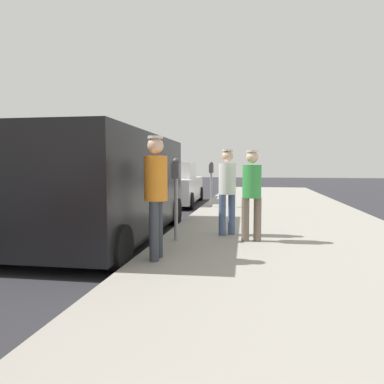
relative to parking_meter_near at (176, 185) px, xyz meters
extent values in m
plane|color=#2D2D33|center=(-1.35, 0.78, -1.18)|extent=(80.00, 80.00, 0.00)
cube|color=#9E998E|center=(2.15, 0.78, -1.11)|extent=(5.00, 32.00, 0.15)
cylinder|color=gray|center=(0.00, 0.00, -0.46)|extent=(0.07, 0.07, 1.15)
cube|color=#4C4C51|center=(0.00, 0.00, 0.26)|extent=(0.14, 0.18, 0.28)
sphere|color=#47474C|center=(0.00, 0.00, 0.43)|extent=(0.12, 0.12, 0.12)
cylinder|color=gray|center=(0.00, 5.35, -0.46)|extent=(0.07, 0.07, 1.15)
cube|color=#4C4C51|center=(0.00, 5.35, 0.26)|extent=(0.14, 0.18, 0.28)
sphere|color=#47474C|center=(0.00, 5.35, 0.43)|extent=(0.12, 0.12, 0.12)
cylinder|color=#4C608C|center=(0.98, 0.73, -0.62)|extent=(0.14, 0.14, 0.82)
cylinder|color=#4C608C|center=(0.80, 0.60, -0.62)|extent=(0.14, 0.14, 0.82)
cylinder|color=white|center=(0.89, 0.66, 0.09)|extent=(0.34, 0.34, 0.61)
sphere|color=beige|center=(0.89, 0.66, 0.54)|extent=(0.22, 0.22, 0.22)
cylinder|color=silver|center=(0.89, 0.66, 0.65)|extent=(0.21, 0.21, 0.04)
cylinder|color=#726656|center=(1.48, 0.18, -0.63)|extent=(0.14, 0.14, 0.80)
cylinder|color=#726656|center=(1.26, 0.16, -0.63)|extent=(0.14, 0.14, 0.80)
cylinder|color=green|center=(1.37, 0.17, 0.06)|extent=(0.34, 0.34, 0.60)
sphere|color=beige|center=(1.37, 0.17, 0.50)|extent=(0.22, 0.22, 0.22)
cylinder|color=silver|center=(1.37, 0.17, 0.61)|extent=(0.20, 0.20, 0.04)
cylinder|color=#383D47|center=(0.00, -1.45, -0.60)|extent=(0.14, 0.14, 0.87)
cylinder|color=#383D47|center=(0.00, -1.23, -0.60)|extent=(0.14, 0.14, 0.87)
cylinder|color=orange|center=(0.00, -1.34, 0.16)|extent=(0.34, 0.34, 0.65)
sphere|color=beige|center=(0.00, -1.34, 0.64)|extent=(0.24, 0.24, 0.24)
cylinder|color=silver|center=(0.00, -1.34, 0.75)|extent=(0.22, 0.22, 0.04)
cube|color=black|center=(-1.50, 0.50, -0.01)|extent=(2.13, 5.25, 1.96)
cube|color=black|center=(-1.56, 2.95, 0.38)|extent=(1.84, 0.13, 0.88)
cylinder|color=black|center=(-2.50, 2.52, -0.84)|extent=(0.24, 0.69, 0.68)
cylinder|color=black|center=(-0.60, 2.57, -0.84)|extent=(0.24, 0.69, 0.68)
cylinder|color=black|center=(-2.40, -1.58, -0.84)|extent=(0.24, 0.69, 0.68)
cylinder|color=black|center=(-0.50, -1.53, -0.84)|extent=(0.24, 0.69, 0.68)
cube|color=white|center=(-1.72, 7.28, -0.57)|extent=(2.02, 4.48, 0.89)
cube|color=white|center=(-1.71, 7.06, 0.17)|extent=(1.69, 2.05, 0.60)
cylinder|color=black|center=(-2.65, 8.89, -0.88)|extent=(0.25, 0.61, 0.60)
cylinder|color=black|center=(-0.94, 8.97, -0.88)|extent=(0.25, 0.61, 0.60)
cylinder|color=black|center=(-2.50, 5.59, -0.88)|extent=(0.25, 0.61, 0.60)
cylinder|color=black|center=(-0.78, 5.67, -0.88)|extent=(0.25, 0.61, 0.60)
camera|label=1|loc=(1.41, -6.22, 0.34)|focal=32.53mm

